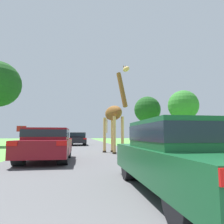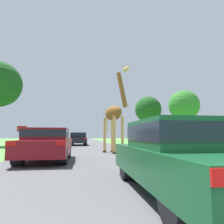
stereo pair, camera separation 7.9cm
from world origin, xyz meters
name	(u,v)px [view 1 (the left image)]	position (x,y,z in m)	size (l,w,h in m)	color
road	(83,143)	(0.00, 30.00, 0.00)	(7.13, 120.00, 0.00)	#4C4C4F
giraffe_near_road	(114,114)	(1.78, 12.76, 2.45)	(1.42, 2.61, 5.34)	tan
car_lead_maroon	(181,154)	(1.60, 3.96, 0.73)	(1.71, 4.42, 1.38)	#144C28
car_queue_right	(78,138)	(-0.64, 23.72, 0.77)	(1.89, 4.59, 1.43)	black
car_queue_left	(47,144)	(-1.76, 9.27, 0.75)	(1.93, 3.96, 1.40)	maroon
tree_left_edge	(183,106)	(13.88, 26.16, 5.30)	(4.22, 4.22, 7.43)	brown
tree_right_cluster	(147,110)	(10.54, 31.71, 5.29)	(4.35, 4.35, 7.53)	brown
sign_post	(21,133)	(-4.84, 16.57, 1.27)	(0.70, 0.08, 1.83)	#4C3823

